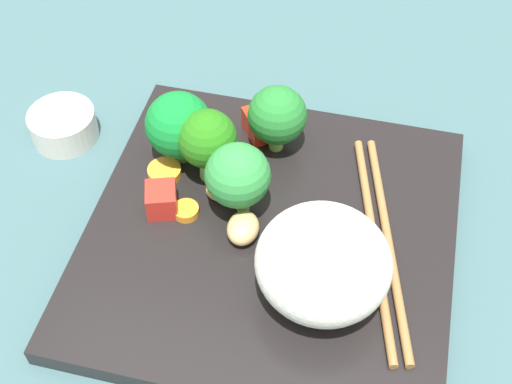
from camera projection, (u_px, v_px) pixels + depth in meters
The scene contains 16 objects.
ground_plane at pixel (270, 250), 57.46cm from camera, with size 110.00×110.00×2.00cm, color #39585C.
square_plate at pixel (270, 237), 56.05cm from camera, with size 28.46×28.46×1.68cm, color black.
rice_mound at pixel (323, 263), 48.79cm from camera, with size 9.58×9.28×7.65cm, color white.
broccoli_floret_0 at pixel (238, 176), 53.86cm from camera, with size 5.12×5.12×6.58cm.
broccoli_floret_1 at pixel (208, 141), 56.18cm from camera, with size 4.80×4.80×6.64cm.
broccoli_floret_2 at pixel (277, 116), 58.68cm from camera, with size 4.99×4.99×6.08cm.
broccoli_floret_3 at pixel (179, 125), 57.56cm from camera, with size 5.54×5.54×6.68cm.
carrot_slice_0 at pixel (164, 172), 58.87cm from camera, with size 2.80×2.80×0.73cm, color orange.
carrot_slice_1 at pixel (233, 157), 60.05cm from camera, with size 2.43×2.43×0.64cm, color orange.
carrot_slice_2 at pixel (184, 215), 55.92cm from camera, with size 2.06×2.06×0.72cm, color orange.
pepper_chunk_0 at pixel (261, 124), 61.45cm from camera, with size 3.06×2.42×2.23cm, color red.
pepper_chunk_1 at pixel (162, 198), 56.00cm from camera, with size 2.37×2.54×2.34cm, color red.
chicken_piece_0 at pixel (243, 228), 54.33cm from camera, with size 3.12×2.48×1.94cm, color tan.
chicken_piece_1 at pixel (223, 189), 57.08cm from camera, with size 2.76×2.34×1.59cm, color tan.
chopstick_pair at pixel (381, 241), 54.31cm from camera, with size 7.22×20.65×0.68cm.
sauce_cup at pixel (63, 125), 63.33cm from camera, with size 5.93×5.93×2.78cm, color silver.
Camera 1 is at (6.97, -32.62, 46.04)cm, focal length 49.66 mm.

